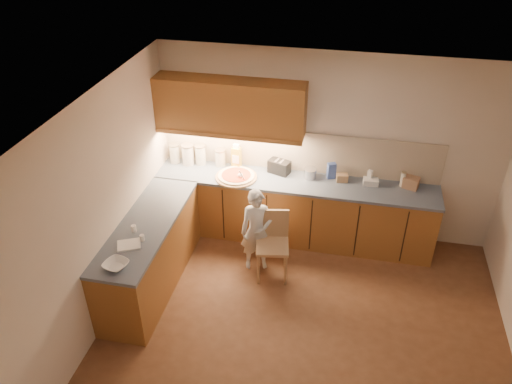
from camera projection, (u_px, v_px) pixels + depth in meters
room at (312, 209)px, 4.75m from camera, size 4.54×4.50×2.62m
l_counter at (248, 223)px, 6.60m from camera, size 3.77×2.62×0.92m
backsplash at (299, 151)px, 6.70m from camera, size 3.75×0.02×0.58m
upper_cabinets at (230, 106)px, 6.38m from camera, size 1.95×0.36×0.73m
pizza_on_board at (236, 176)px, 6.67m from camera, size 0.56×0.56×0.23m
child at (257, 230)px, 6.28m from camera, size 0.48×0.39×1.15m
wooden_chair at (272, 239)px, 6.22m from camera, size 0.46×0.46×0.89m
mixing_bowl at (116, 265)px, 5.16m from camera, size 0.30×0.30×0.06m
canister_a at (175, 153)px, 6.97m from camera, size 0.14×0.14×0.28m
canister_b at (188, 154)px, 6.92m from camera, size 0.17×0.17×0.30m
canister_c at (200, 154)px, 6.93m from camera, size 0.15×0.15×0.29m
canister_d at (220, 157)px, 6.91m from camera, size 0.15×0.15×0.24m
oil_jug at (236, 157)px, 6.83m from camera, size 0.13×0.10×0.36m
toaster at (279, 167)px, 6.75m from camera, size 0.32×0.25×0.19m
steel_pot at (310, 173)px, 6.65m from camera, size 0.18×0.18×0.14m
blue_box at (331, 171)px, 6.63m from camera, size 0.13×0.11×0.22m
card_box_a at (342, 178)px, 6.59m from camera, size 0.16×0.13×0.11m
white_bottle at (370, 177)px, 6.54m from camera, size 0.08×0.08×0.18m
flat_pack at (371, 182)px, 6.53m from camera, size 0.20×0.15×0.08m
tall_jar at (403, 179)px, 6.46m from camera, size 0.07×0.07×0.21m
card_box_b at (411, 183)px, 6.44m from camera, size 0.23×0.20×0.15m
dough_cloth at (129, 245)px, 5.48m from camera, size 0.31×0.28×0.02m
spice_jar_a at (134, 228)px, 5.68m from camera, size 0.08×0.08×0.08m
spice_jar_b at (142, 238)px, 5.54m from camera, size 0.06×0.06×0.07m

